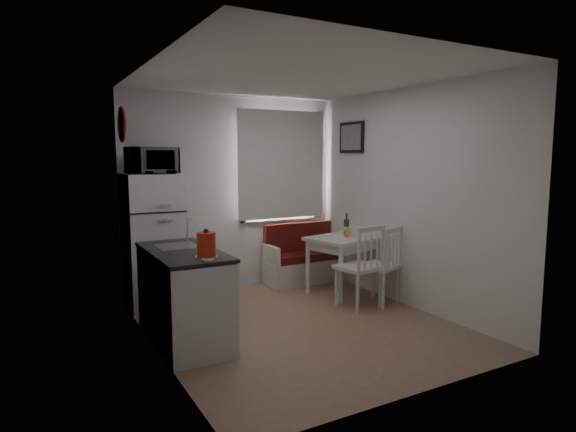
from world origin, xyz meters
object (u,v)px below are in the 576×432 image
kitchen_counter (184,295)px  dining_table (347,243)px  chair_left (364,258)px  wine_bottle (346,224)px  fridge (153,241)px  chair_right (384,257)px  microwave (152,160)px  bench (304,263)px  kettle (206,245)px

kitchen_counter → dining_table: kitchen_counter is taller
dining_table → chair_left: chair_left is taller
kitchen_counter → wine_bottle: bearing=16.4°
fridge → chair_right: bearing=-28.0°
kitchen_counter → microwave: size_ratio=2.37×
bench → chair_left: bearing=-91.3°
kitchen_counter → bench: size_ratio=1.13×
bench → dining_table: size_ratio=1.04×
kitchen_counter → kettle: 0.79m
chair_right → microwave: (-2.43, 1.24, 1.16)m
chair_right → kettle: 2.49m
kettle → wine_bottle: (2.40, 1.25, -0.13)m
chair_right → microwave: 2.96m
chair_left → wine_bottle: (0.30, 0.77, 0.28)m
chair_left → wine_bottle: 0.88m
dining_table → microwave: size_ratio=2.02×
bench → fridge: bearing=-177.2°
kitchen_counter → chair_right: kitchen_counter is taller
bench → fridge: fridge is taller
bench → chair_left: size_ratio=2.20×
kitchen_counter → dining_table: (2.39, 0.62, 0.21)m
dining_table → wine_bottle: wine_bottle is taller
bench → wine_bottle: 0.93m
kitchen_counter → bench: kitchen_counter is taller
dining_table → fridge: 2.46m
fridge → microwave: microwave is taller
chair_right → kettle: (-2.40, -0.49, 0.44)m
wine_bottle → chair_right: bearing=-90.0°
bench → microwave: bearing=-175.8°
dining_table → fridge: bearing=153.0°
dining_table → chair_right: chair_right is taller
microwave → wine_bottle: microwave is taller
dining_table → kettle: kettle is taller
bench → microwave: 2.61m
kitchen_counter → microwave: bearing=89.1°
dining_table → chair_left: (-0.25, -0.67, -0.05)m
bench → wine_bottle: (0.27, -0.63, 0.62)m
dining_table → fridge: fridge is taller
kitchen_counter → fridge: fridge is taller
dining_table → kettle: bearing=-166.1°
bench → kettle: kettle is taller
kettle → microwave: bearing=91.0°
kitchen_counter → kettle: size_ratio=5.04×
kitchen_counter → chair_right: (2.45, -0.05, 0.13)m
bench → dining_table: bench is taller
chair_right → fridge: size_ratio=0.36×
dining_table → kettle: 2.64m
dining_table → chair_left: 0.72m
chair_left → microwave: microwave is taller
kitchen_counter → bench: (2.18, 1.35, -0.18)m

